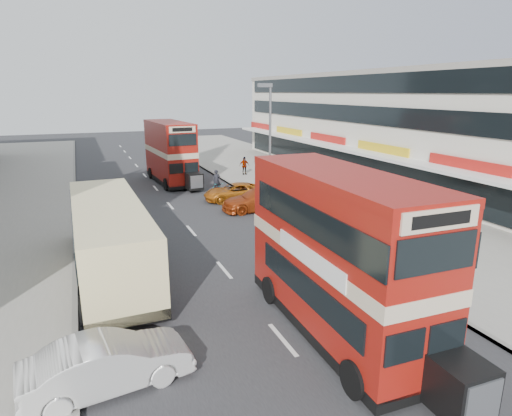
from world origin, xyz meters
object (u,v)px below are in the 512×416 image
street_lamp (269,135)px  pedestrian_near (308,200)px  bus_second (170,152)px  cyclist (217,187)px  coach (110,235)px  bus_main (339,254)px  pedestrian_far (244,166)px  car_left_front (108,364)px  car_right_a (259,199)px  car_right_b (235,192)px

street_lamp → pedestrian_near: street_lamp is taller
bus_second → cyclist: (2.19, -6.14, -1.99)m
coach → cyclist: 14.81m
bus_main → pedestrian_far: bearing=-103.2°
bus_main → cyclist: size_ratio=4.78×
car_left_front → pedestrian_far: (13.80, 26.57, 0.26)m
car_right_a → pedestrian_far: bearing=163.6°
bus_main → car_right_a: bearing=-102.0°
pedestrian_near → street_lamp: bearing=-78.6°
coach → car_right_a: coach is taller
coach → car_left_front: size_ratio=2.50×
car_left_front → pedestrian_near: size_ratio=2.39×
car_right_b → cyclist: (-0.76, 1.95, 0.02)m
car_right_b → bus_main: bearing=-4.2°
bus_main → car_left_front: 7.36m
bus_main → car_right_b: bearing=-97.9°
bus_main → car_right_a: 15.37m
bus_second → bus_main: bearing=86.4°
bus_second → pedestrian_near: (5.75, -13.76, -1.57)m
car_left_front → cyclist: size_ratio=2.24×
street_lamp → car_right_a: (-1.23, -1.31, -4.05)m
bus_main → bus_second: bearing=-88.6°
car_right_b → pedestrian_near: bearing=31.0°
street_lamp → bus_main: street_lamp is taller
bus_second → pedestrian_near: size_ratio=5.01×
bus_main → coach: size_ratio=0.85×
bus_second → car_right_a: size_ratio=1.80×
bus_second → street_lamp: bearing=112.2°
pedestrian_near → bus_second: bearing=-69.2°
bus_main → cyclist: bus_main is taller
coach → pedestrian_near: coach is taller
car_right_a → pedestrian_near: (2.16, -2.64, 0.32)m
street_lamp → pedestrian_far: 11.11m
street_lamp → car_right_b: bearing=137.4°
coach → car_left_front: (-0.68, -7.90, -0.98)m
cyclist → car_left_front: bearing=-114.9°
bus_main → car_right_b: (2.81, 17.88, -2.07)m
pedestrian_near → cyclist: bearing=-66.8°
car_right_a → cyclist: cyclist is taller
car_left_front → pedestrian_far: bearing=-34.9°
coach → car_right_a: size_ratio=2.15×
cyclist → coach: bearing=-125.3°
street_lamp → coach: bearing=-142.7°
car_right_b → pedestrian_far: 9.37m
car_right_a → pedestrian_far: 12.00m
car_right_a → pedestrian_near: pedestrian_near is taller
coach → car_right_b: size_ratio=2.43×
street_lamp → car_left_front: bearing=-125.8°
car_right_b → cyclist: size_ratio=2.30×
coach → car_right_b: 13.76m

